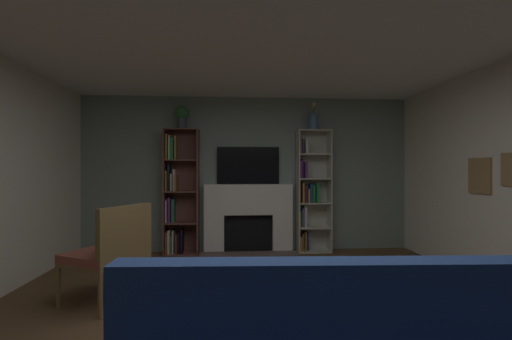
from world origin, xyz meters
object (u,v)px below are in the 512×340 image
(vase_with_flowers, at_px, (314,122))
(armchair, at_px, (111,251))
(tv, at_px, (248,165))
(bookshelf_left, at_px, (178,195))
(fireplace, at_px, (248,216))
(bookshelf_right, at_px, (310,192))
(coffee_table, at_px, (305,335))
(potted_plant, at_px, (182,115))

(vase_with_flowers, xyz_separation_m, armchair, (-2.62, -2.11, -1.64))
(tv, relative_size, bookshelf_left, 0.51)
(fireplace, relative_size, armchair, 1.55)
(fireplace, height_order, vase_with_flowers, vase_with_flowers)
(bookshelf_right, relative_size, coffee_table, 2.06)
(tv, relative_size, vase_with_flowers, 2.22)
(fireplace, height_order, bookshelf_right, bookshelf_right)
(vase_with_flowers, distance_m, armchair, 3.74)
(coffee_table, bearing_deg, bookshelf_left, 110.04)
(armchair, distance_m, coffee_table, 2.28)
(bookshelf_left, height_order, coffee_table, bookshelf_left)
(bookshelf_left, bearing_deg, fireplace, 1.17)
(coffee_table, bearing_deg, potted_plant, 109.21)
(bookshelf_left, distance_m, potted_plant, 1.31)
(bookshelf_right, bearing_deg, potted_plant, -179.16)
(potted_plant, distance_m, vase_with_flowers, 2.19)
(armchair, bearing_deg, coffee_table, -41.93)
(armchair, relative_size, coffee_table, 1.02)
(tv, bearing_deg, bookshelf_left, -175.27)
(potted_plant, bearing_deg, tv, 6.25)
(potted_plant, bearing_deg, vase_with_flowers, -0.02)
(potted_plant, relative_size, armchair, 0.38)
(bookshelf_right, height_order, armchair, bookshelf_right)
(tv, distance_m, potted_plant, 1.37)
(vase_with_flowers, bearing_deg, bookshelf_right, 151.44)
(fireplace, xyz_separation_m, bookshelf_right, (1.04, -0.02, 0.40))
(coffee_table, bearing_deg, tv, 92.59)
(vase_with_flowers, relative_size, coffee_table, 0.48)
(bookshelf_left, height_order, armchair, bookshelf_left)
(fireplace, distance_m, potted_plant, 2.00)
(tv, distance_m, bookshelf_left, 1.26)
(bookshelf_left, height_order, potted_plant, potted_plant)
(bookshelf_left, bearing_deg, armchair, -99.45)
(bookshelf_left, xyz_separation_m, coffee_table, (1.33, -3.65, -0.63))
(potted_plant, bearing_deg, bookshelf_left, 160.87)
(fireplace, xyz_separation_m, potted_plant, (-1.10, -0.05, 1.67))
(tv, height_order, potted_plant, potted_plant)
(potted_plant, height_order, coffee_table, potted_plant)
(fireplace, xyz_separation_m, coffee_table, (0.17, -3.68, -0.26))
(armchair, xyz_separation_m, coffee_table, (1.69, -1.52, -0.21))
(tv, relative_size, armchair, 1.03)
(potted_plant, xyz_separation_m, armchair, (-0.42, -2.11, -1.72))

